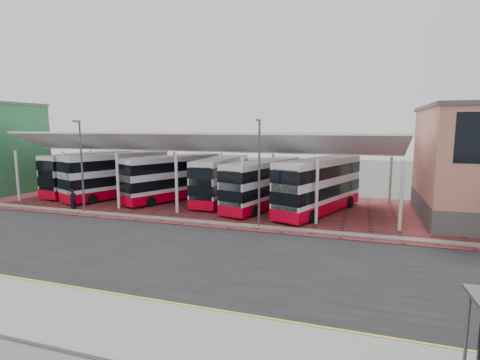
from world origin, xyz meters
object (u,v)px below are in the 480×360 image
at_px(bus_1, 117,175).
at_px(bus_2, 172,178).
at_px(bus_0, 89,173).
at_px(bus_4, 263,185).
at_px(bus_3, 221,180).
at_px(pedestrian, 73,199).
at_px(bus_5, 319,186).

bearing_deg(bus_1, bus_2, 27.62).
xyz_separation_m(bus_0, bus_4, (20.79, -1.70, -0.09)).
bearing_deg(bus_0, bus_2, 3.75).
distance_m(bus_2, bus_4, 9.84).
bearing_deg(bus_3, bus_4, -20.80).
relative_size(bus_0, pedestrian, 6.18).
relative_size(bus_4, pedestrian, 5.97).
distance_m(bus_1, pedestrian, 6.29).
distance_m(bus_0, bus_5, 26.04).
bearing_deg(pedestrian, bus_3, -43.26).
bearing_deg(bus_2, bus_0, -159.37).
xyz_separation_m(bus_1, pedestrian, (-0.41, -6.12, -1.42)).
bearing_deg(bus_3, bus_5, -12.17).
relative_size(bus_0, bus_4, 1.04).
relative_size(bus_0, bus_3, 1.06).
distance_m(bus_1, bus_3, 11.38).
xyz_separation_m(bus_0, bus_2, (10.98, -0.79, -0.01)).
relative_size(bus_3, bus_5, 0.92).
height_order(bus_1, pedestrian, bus_1).
bearing_deg(bus_4, pedestrian, -145.31).
distance_m(bus_2, bus_5, 15.03).
xyz_separation_m(bus_1, bus_2, (6.23, 0.55, -0.08)).
xyz_separation_m(bus_2, bus_4, (9.80, -0.91, -0.07)).
height_order(bus_1, bus_4, bus_1).
bearing_deg(bus_1, bus_5, 20.77).
bearing_deg(pedestrian, bus_0, 44.28).
relative_size(bus_5, pedestrian, 6.37).
bearing_deg(bus_5, bus_2, -163.75).
xyz_separation_m(bus_4, bus_5, (5.18, -0.30, 0.17)).
height_order(bus_0, bus_3, bus_0).
bearing_deg(bus_3, pedestrian, -147.79).
relative_size(bus_1, bus_5, 0.99).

